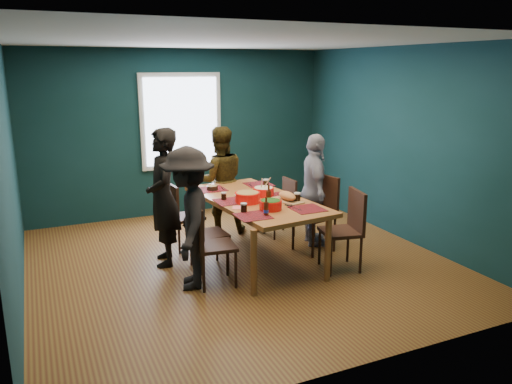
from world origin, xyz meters
TOP-DOWN VIEW (x-y plane):
  - room at (0.00, 0.27)m, footprint 5.01×5.01m
  - dining_table at (0.25, 0.04)m, footprint 1.27×2.21m
  - chair_left_far at (-0.54, 0.77)m, footprint 0.45×0.45m
  - chair_left_mid at (-0.49, -0.01)m, footprint 0.42×0.42m
  - chair_left_near at (-0.58, -0.48)m, footprint 0.47×0.47m
  - chair_right_far at (1.02, 0.75)m, footprint 0.39×0.39m
  - chair_right_mid at (1.17, 0.01)m, footprint 0.54×0.54m
  - chair_right_near at (1.13, -0.71)m, footprint 0.52×0.52m
  - person_far_left at (-0.85, 0.37)m, footprint 0.51×0.69m
  - person_back at (0.20, 1.23)m, footprint 0.86×0.72m
  - person_right at (1.20, 0.21)m, footprint 0.64×0.98m
  - person_near_left at (-0.77, -0.41)m, footprint 0.88×1.16m
  - bowl_salad at (0.08, -0.09)m, footprint 0.31×0.31m
  - bowl_dumpling at (0.39, 0.13)m, footprint 0.27×0.27m
  - bowl_herbs at (0.20, -0.49)m, footprint 0.26×0.26m
  - cutting_board at (0.55, -0.23)m, footprint 0.30×0.54m
  - small_bowl at (-0.11, 0.68)m, footprint 0.15×0.15m
  - beer_bottle_a at (0.05, -0.68)m, footprint 0.06×0.06m
  - beer_bottle_b at (0.26, -0.30)m, footprint 0.06×0.06m
  - cola_glass_a at (-0.13, -0.46)m, footprint 0.08×0.08m
  - cola_glass_b at (0.65, -0.31)m, footprint 0.08×0.08m
  - cola_glass_c at (0.63, 0.54)m, footprint 0.08×0.08m
  - cola_glass_d at (-0.15, 0.14)m, footprint 0.07×0.07m
  - napkin_a at (0.64, 0.14)m, footprint 0.14×0.14m
  - napkin_b at (-0.11, -0.25)m, footprint 0.19×0.19m
  - napkin_c at (0.54, -0.61)m, footprint 0.18×0.18m

SIDE VIEW (x-z plane):
  - chair_right_far at x=1.02m, z-range 0.07..0.90m
  - chair_left_mid at x=-0.49m, z-range 0.07..0.97m
  - chair_left_far at x=-0.54m, z-range 0.08..0.99m
  - chair_left_near at x=-0.58m, z-range 0.08..1.02m
  - chair_right_near at x=1.13m, z-range 0.08..1.06m
  - chair_right_mid at x=1.17m, z-range 0.08..1.09m
  - dining_table at x=0.25m, z-range 0.33..1.13m
  - person_right at x=1.20m, z-range 0.00..1.55m
  - person_back at x=0.20m, z-range 0.00..1.59m
  - person_near_left at x=-0.77m, z-range 0.00..1.59m
  - napkin_a at x=0.64m, z-range 0.80..0.81m
  - napkin_c at x=0.54m, z-range 0.80..0.81m
  - napkin_b at x=-0.11m, z-range 0.80..0.81m
  - small_bowl at x=-0.11m, z-range 0.80..0.87m
  - person_far_left at x=-0.85m, z-range 0.00..1.71m
  - cola_glass_d at x=-0.15m, z-range 0.81..0.90m
  - cutting_board at x=0.55m, z-range 0.80..0.91m
  - cola_glass_a at x=-0.13m, z-range 0.81..0.91m
  - bowl_dumpling at x=0.39m, z-range 0.74..0.99m
  - cola_glass_c at x=0.63m, z-range 0.81..0.92m
  - bowl_herbs at x=0.20m, z-range 0.81..0.92m
  - cola_glass_b at x=0.65m, z-range 0.81..0.92m
  - bowl_salad at x=0.08m, z-range 0.81..0.93m
  - beer_bottle_a at x=0.05m, z-range 0.77..0.99m
  - beer_bottle_b at x=0.26m, z-range 0.78..1.02m
  - room at x=0.00m, z-range 0.01..2.73m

